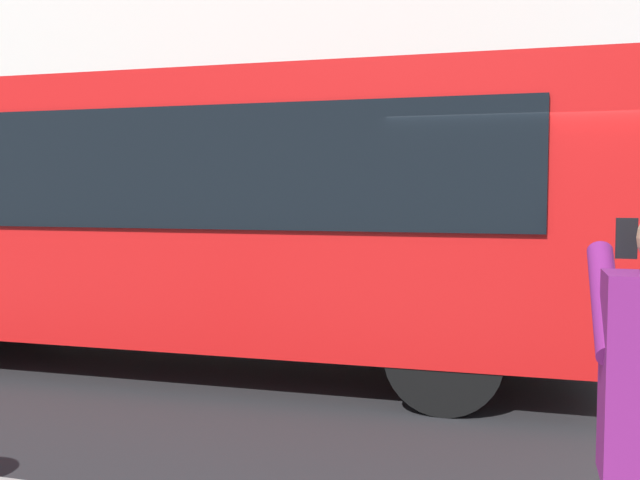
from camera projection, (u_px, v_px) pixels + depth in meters
The scene contains 2 objects.
ground_plane at pixel (537, 389), 6.88m from camera, with size 60.00×60.00×0.00m, color #232326.
red_bus at pixel (179, 210), 7.89m from camera, with size 9.05×2.54×3.08m.
Camera 1 is at (0.13, 7.07, 1.88)m, focal length 40.40 mm.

